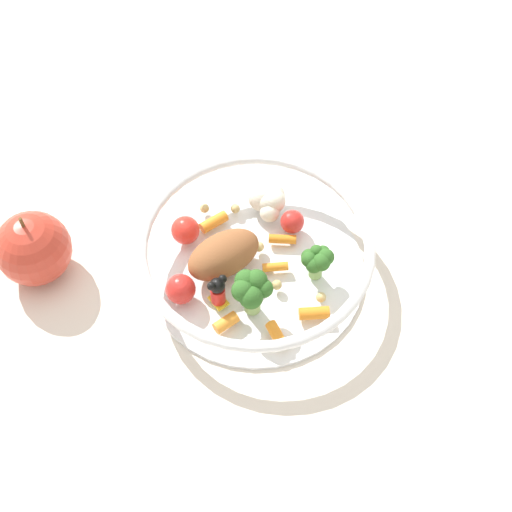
{
  "coord_description": "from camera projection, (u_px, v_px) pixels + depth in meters",
  "views": [
    {
      "loc": [
        0.16,
        0.39,
        0.65
      ],
      "look_at": [
        0.01,
        0.0,
        0.03
      ],
      "focal_mm": 51.05,
      "sensor_mm": 36.0,
      "label": 1
    }
  ],
  "objects": [
    {
      "name": "loose_apple",
      "position": [
        33.0,
        249.0,
        0.75
      ],
      "size": [
        0.08,
        0.08,
        0.09
      ],
      "color": "#BC3828",
      "rests_on": "ground_plane"
    },
    {
      "name": "food_container",
      "position": [
        252.0,
        254.0,
        0.75
      ],
      "size": [
        0.24,
        0.24,
        0.07
      ],
      "color": "white",
      "rests_on": "ground_plane"
    },
    {
      "name": "ground_plane",
      "position": [
        265.0,
        268.0,
        0.78
      ],
      "size": [
        2.4,
        2.4,
        0.0
      ],
      "primitive_type": "plane",
      "color": "silver"
    }
  ]
}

